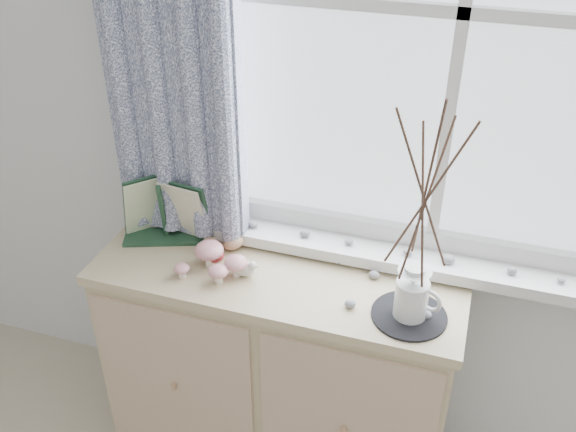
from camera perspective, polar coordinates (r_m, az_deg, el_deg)
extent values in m
cube|color=silver|center=(2.00, 5.39, 8.71)|extent=(4.00, 0.04, 2.60)
cube|color=white|center=(1.85, 15.46, 17.21)|extent=(1.30, 0.01, 1.40)
cube|color=silver|center=(2.11, 12.28, -3.86)|extent=(1.45, 0.16, 0.04)
cube|color=tan|center=(2.36, -0.80, -13.50)|extent=(1.17, 0.43, 0.81)
cube|color=tan|center=(2.07, -0.89, -5.31)|extent=(1.20, 0.45, 0.03)
cube|color=tan|center=(2.31, -9.81, -15.47)|extent=(0.55, 0.01, 0.75)
cylinder|color=white|center=(2.08, -6.98, -3.75)|extent=(0.03, 0.03, 0.06)
ellipsoid|color=#9C050E|center=(2.06, -7.04, -3.03)|extent=(0.09, 0.09, 0.05)
cylinder|color=white|center=(2.02, -6.20, -5.40)|extent=(0.03, 0.03, 0.04)
ellipsoid|color=#9C050E|center=(2.00, -6.24, -4.91)|extent=(0.06, 0.06, 0.04)
cylinder|color=white|center=(2.06, -9.39, -4.99)|extent=(0.02, 0.02, 0.03)
ellipsoid|color=#9C050E|center=(2.05, -9.43, -4.62)|extent=(0.05, 0.05, 0.03)
cylinder|color=white|center=(2.04, -4.62, -4.73)|extent=(0.03, 0.03, 0.05)
ellipsoid|color=#9C050E|center=(2.02, -4.65, -4.17)|extent=(0.07, 0.07, 0.04)
ellipsoid|color=#A37A5A|center=(2.15, -6.91, -2.47)|extent=(0.06, 0.04, 0.07)
ellipsoid|color=#A37A5A|center=(2.22, -7.13, -1.29)|extent=(0.06, 0.04, 0.07)
ellipsoid|color=maroon|center=(2.09, -6.57, -3.56)|extent=(0.06, 0.04, 0.07)
ellipsoid|color=#A37A5A|center=(2.15, -4.88, -2.37)|extent=(0.06, 0.04, 0.07)
cylinder|color=black|center=(1.92, 10.70, -8.67)|extent=(0.22, 0.22, 0.01)
cylinder|color=silver|center=(1.88, 10.90, -7.23)|extent=(0.13, 0.13, 0.12)
cone|color=silver|center=(1.83, 11.15, -5.34)|extent=(0.10, 0.10, 0.04)
cylinder|color=silver|center=(1.82, 11.22, -4.81)|extent=(0.06, 0.06, 0.03)
torus|color=silver|center=(1.88, 12.54, -7.37)|extent=(0.07, 0.04, 0.07)
ellipsoid|color=gray|center=(1.93, 5.55, -7.79)|extent=(0.03, 0.03, 0.02)
ellipsoid|color=gray|center=(2.04, 7.67, -5.21)|extent=(0.03, 0.03, 0.02)
ellipsoid|color=gray|center=(1.92, 12.15, -8.59)|extent=(0.03, 0.03, 0.02)
ellipsoid|color=gray|center=(2.09, 4.67, -3.99)|extent=(0.03, 0.03, 0.02)
ellipsoid|color=gray|center=(2.02, 10.91, -6.14)|extent=(0.03, 0.03, 0.02)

